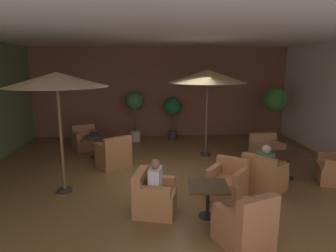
{
  "coord_description": "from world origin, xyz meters",
  "views": [
    {
      "loc": [
        -0.51,
        -7.19,
        2.81
      ],
      "look_at": [
        0.0,
        0.47,
        1.25
      ],
      "focal_mm": 31.95,
      "sensor_mm": 36.0,
      "label": 1
    }
  ],
  "objects_px": {
    "cafe_table_front_right": "(288,159)",
    "potted_tree_mid_left": "(275,104)",
    "patron_by_window": "(155,177)",
    "armchair_front_left_east": "(86,140)",
    "patron_blue_shirt": "(266,160)",
    "armchair_mid_center_north": "(228,183)",
    "open_laptop": "(94,136)",
    "armchair_front_right_east": "(266,153)",
    "potted_tree_mid_right": "(173,109)",
    "cafe_table_mid_center": "(208,191)",
    "iced_drink_cup": "(93,136)",
    "armchair_mid_center_south": "(245,227)",
    "patio_umbrella_tall_red": "(208,77)",
    "armchair_mid_center_east": "(154,197)",
    "patio_umbrella_center_beige": "(57,80)",
    "armchair_front_right_south": "(264,176)",
    "cafe_table_front_left": "(96,142)",
    "potted_tree_left_corner": "(135,106)",
    "armchair_front_right_north": "(336,170)",
    "armchair_front_left_north": "(114,155)"
  },
  "relations": [
    {
      "from": "cafe_table_front_right",
      "to": "potted_tree_mid_left",
      "type": "bearing_deg",
      "value": 73.47
    },
    {
      "from": "patron_by_window",
      "to": "armchair_front_left_east",
      "type": "bearing_deg",
      "value": 115.74
    },
    {
      "from": "potted_tree_mid_left",
      "to": "patron_blue_shirt",
      "type": "bearing_deg",
      "value": -115.23
    },
    {
      "from": "armchair_mid_center_north",
      "to": "open_laptop",
      "type": "xyz_separation_m",
      "value": [
        -3.37,
        3.1,
        0.37
      ]
    },
    {
      "from": "armchair_front_right_east",
      "to": "potted_tree_mid_right",
      "type": "xyz_separation_m",
      "value": [
        -2.46,
        3.16,
        0.84
      ]
    },
    {
      "from": "cafe_table_mid_center",
      "to": "iced_drink_cup",
      "type": "bearing_deg",
      "value": 125.6
    },
    {
      "from": "armchair_mid_center_south",
      "to": "patio_umbrella_tall_red",
      "type": "height_order",
      "value": "patio_umbrella_tall_red"
    },
    {
      "from": "armchair_front_left_east",
      "to": "patron_blue_shirt",
      "type": "bearing_deg",
      "value": -37.89
    },
    {
      "from": "armchair_mid_center_east",
      "to": "armchair_mid_center_south",
      "type": "distance_m",
      "value": 1.85
    },
    {
      "from": "open_laptop",
      "to": "cafe_table_front_right",
      "type": "bearing_deg",
      "value": -22.22
    },
    {
      "from": "patio_umbrella_center_beige",
      "to": "armchair_front_left_east",
      "type": "bearing_deg",
      "value": 93.89
    },
    {
      "from": "armchair_front_right_south",
      "to": "potted_tree_mid_right",
      "type": "distance_m",
      "value": 5.27
    },
    {
      "from": "armchair_mid_center_south",
      "to": "patron_blue_shirt",
      "type": "xyz_separation_m",
      "value": [
        1.16,
        2.16,
        0.38
      ]
    },
    {
      "from": "armchair_front_right_south",
      "to": "potted_tree_mid_left",
      "type": "distance_m",
      "value": 4.38
    },
    {
      "from": "armchair_mid_center_east",
      "to": "open_laptop",
      "type": "relative_size",
      "value": 2.49
    },
    {
      "from": "armchair_mid_center_north",
      "to": "armchair_mid_center_south",
      "type": "xyz_separation_m",
      "value": [
        -0.2,
        -1.81,
        0.02
      ]
    },
    {
      "from": "open_laptop",
      "to": "potted_tree_mid_right",
      "type": "bearing_deg",
      "value": 39.49
    },
    {
      "from": "patron_blue_shirt",
      "to": "patron_by_window",
      "type": "bearing_deg",
      "value": -158.91
    },
    {
      "from": "potted_tree_mid_right",
      "to": "cafe_table_front_left",
      "type": "bearing_deg",
      "value": -139.86
    },
    {
      "from": "armchair_front_right_south",
      "to": "potted_tree_left_corner",
      "type": "height_order",
      "value": "potted_tree_left_corner"
    },
    {
      "from": "armchair_mid_center_east",
      "to": "potted_tree_left_corner",
      "type": "xyz_separation_m",
      "value": [
        -0.58,
        5.68,
        1.01
      ]
    },
    {
      "from": "potted_tree_left_corner",
      "to": "open_laptop",
      "type": "bearing_deg",
      "value": -121.03
    },
    {
      "from": "armchair_mid_center_south",
      "to": "armchair_mid_center_north",
      "type": "bearing_deg",
      "value": 83.66
    },
    {
      "from": "armchair_mid_center_east",
      "to": "patio_umbrella_tall_red",
      "type": "relative_size",
      "value": 0.34
    },
    {
      "from": "patron_blue_shirt",
      "to": "armchair_front_right_south",
      "type": "bearing_deg",
      "value": -143.21
    },
    {
      "from": "armchair_front_right_south",
      "to": "armchair_mid_center_south",
      "type": "bearing_deg",
      "value": -117.79
    },
    {
      "from": "armchair_mid_center_east",
      "to": "iced_drink_cup",
      "type": "height_order",
      "value": "armchair_mid_center_east"
    },
    {
      "from": "armchair_front_right_north",
      "to": "armchair_mid_center_east",
      "type": "xyz_separation_m",
      "value": [
        -4.46,
        -1.24,
        -0.01
      ]
    },
    {
      "from": "armchair_front_right_south",
      "to": "armchair_mid_center_east",
      "type": "height_order",
      "value": "armchair_front_right_south"
    },
    {
      "from": "armchair_mid_center_north",
      "to": "potted_tree_mid_left",
      "type": "bearing_deg",
      "value": 56.49
    },
    {
      "from": "patron_by_window",
      "to": "iced_drink_cup",
      "type": "relative_size",
      "value": 5.75
    },
    {
      "from": "armchair_mid_center_north",
      "to": "open_laptop",
      "type": "height_order",
      "value": "open_laptop"
    },
    {
      "from": "armchair_front_left_north",
      "to": "patron_by_window",
      "type": "distance_m",
      "value": 3.01
    },
    {
      "from": "armchair_front_right_east",
      "to": "cafe_table_mid_center",
      "type": "bearing_deg",
      "value": -128.02
    },
    {
      "from": "armchair_front_right_east",
      "to": "cafe_table_mid_center",
      "type": "distance_m",
      "value": 3.71
    },
    {
      "from": "iced_drink_cup",
      "to": "cafe_table_mid_center",
      "type": "bearing_deg",
      "value": -54.4
    },
    {
      "from": "armchair_mid_center_north",
      "to": "potted_tree_left_corner",
      "type": "height_order",
      "value": "potted_tree_left_corner"
    },
    {
      "from": "armchair_mid_center_south",
      "to": "potted_tree_left_corner",
      "type": "bearing_deg",
      "value": 106.18
    },
    {
      "from": "patio_umbrella_center_beige",
      "to": "patron_blue_shirt",
      "type": "bearing_deg",
      "value": -1.8
    },
    {
      "from": "armchair_front_left_east",
      "to": "armchair_mid_center_south",
      "type": "xyz_separation_m",
      "value": [
        3.66,
        -5.91,
        0.03
      ]
    },
    {
      "from": "armchair_mid_center_north",
      "to": "potted_tree_mid_left",
      "type": "xyz_separation_m",
      "value": [
        2.74,
        4.14,
        1.17
      ]
    },
    {
      "from": "armchair_front_right_east",
      "to": "armchair_front_right_south",
      "type": "relative_size",
      "value": 0.81
    },
    {
      "from": "patron_blue_shirt",
      "to": "patron_by_window",
      "type": "relative_size",
      "value": 0.99
    },
    {
      "from": "armchair_mid_center_north",
      "to": "potted_tree_left_corner",
      "type": "relative_size",
      "value": 0.57
    },
    {
      "from": "armchair_front_left_east",
      "to": "potted_tree_mid_left",
      "type": "xyz_separation_m",
      "value": [
        6.6,
        0.04,
        1.18
      ]
    },
    {
      "from": "open_laptop",
      "to": "potted_tree_mid_left",
      "type": "bearing_deg",
      "value": 9.66
    },
    {
      "from": "armchair_front_right_north",
      "to": "cafe_table_mid_center",
      "type": "xyz_separation_m",
      "value": [
        -3.45,
        -1.46,
        0.18
      ]
    },
    {
      "from": "iced_drink_cup",
      "to": "armchair_front_right_south",
      "type": "bearing_deg",
      "value": -32.41
    },
    {
      "from": "armchair_front_left_east",
      "to": "potted_tree_left_corner",
      "type": "xyz_separation_m",
      "value": [
        1.67,
        0.96,
        1.02
      ]
    },
    {
      "from": "cafe_table_front_left",
      "to": "potted_tree_mid_right",
      "type": "bearing_deg",
      "value": 40.14
    }
  ]
}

